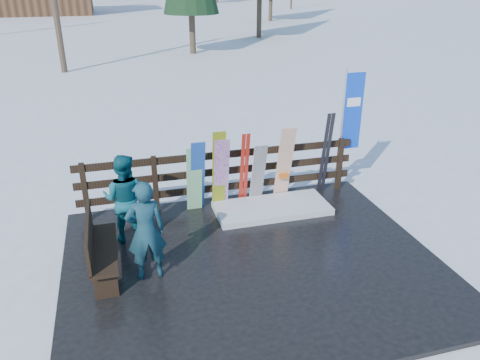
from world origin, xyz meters
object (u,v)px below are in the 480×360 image
object	(u,v)px
snowboard_1	(194,179)
snowboard_0	(198,176)
person_front	(146,231)
snowboard_2	(219,171)
bench	(98,246)
snowboard_5	(284,164)
person_back	(125,198)
rental_flag	(350,116)
snowboard_3	(221,174)
snowboard_4	(258,174)

from	to	relation	value
snowboard_1	snowboard_0	bearing A→B (deg)	-0.00
snowboard_0	person_front	xyz separation A→B (m)	(-1.15, -1.94, 0.06)
snowboard_2	snowboard_0	bearing A→B (deg)	-180.00
snowboard_1	snowboard_2	xyz separation A→B (m)	(0.48, 0.00, 0.13)
snowboard_2	bench	bearing A→B (deg)	-143.49
snowboard_5	person_front	distance (m)	3.50
snowboard_5	person_front	bearing A→B (deg)	-146.36
snowboard_1	person_front	distance (m)	2.22
person_back	snowboard_2	bearing A→B (deg)	-138.21
rental_flag	snowboard_2	bearing A→B (deg)	-174.60
snowboard_2	rental_flag	world-z (taller)	rental_flag
snowboard_3	person_back	size ratio (longest dim) A/B	0.95
rental_flag	person_back	bearing A→B (deg)	-168.21
person_front	person_back	distance (m)	1.26
snowboard_0	snowboard_4	distance (m)	1.22
snowboard_2	snowboard_4	world-z (taller)	snowboard_2
snowboard_2	person_back	distance (m)	1.94
snowboard_4	rental_flag	xyz separation A→B (m)	(2.06, 0.27, 0.95)
person_back	snowboard_3	bearing A→B (deg)	-138.72
snowboard_3	snowboard_1	bearing A→B (deg)	180.00
person_back	snowboard_5	bearing A→B (deg)	-146.87
bench	snowboard_4	bearing A→B (deg)	28.76
snowboard_2	snowboard_5	world-z (taller)	snowboard_2
person_back	snowboard_0	bearing A→B (deg)	-132.66
snowboard_5	snowboard_4	bearing A→B (deg)	180.00
snowboard_1	snowboard_4	bearing A→B (deg)	0.00
rental_flag	person_front	bearing A→B (deg)	-153.47
snowboard_0	snowboard_1	xyz separation A→B (m)	(-0.07, 0.00, -0.06)
snowboard_1	snowboard_3	xyz separation A→B (m)	(0.53, 0.00, 0.05)
snowboard_3	rental_flag	distance (m)	2.95
snowboard_1	person_back	bearing A→B (deg)	-152.07
rental_flag	person_back	size ratio (longest dim) A/B	1.64
bench	snowboard_1	size ratio (longest dim) A/B	1.08
snowboard_1	snowboard_5	world-z (taller)	snowboard_5
snowboard_3	person_front	bearing A→B (deg)	-129.82
rental_flag	snowboard_5	bearing A→B (deg)	-169.86
bench	snowboard_2	xyz separation A→B (m)	(2.29, 1.69, 0.30)
bench	snowboard_4	world-z (taller)	snowboard_4
snowboard_4	snowboard_5	distance (m)	0.57
person_back	snowboard_1	bearing A→B (deg)	-131.51
snowboard_2	snowboard_4	size ratio (longest dim) A/B	1.22
snowboard_1	person_back	distance (m)	1.51
bench	snowboard_5	world-z (taller)	snowboard_5
snowboard_2	rental_flag	xyz separation A→B (m)	(2.86, 0.27, 0.79)
person_front	snowboard_2	bearing A→B (deg)	-131.90
snowboard_2	snowboard_4	bearing A→B (deg)	0.00
snowboard_0	snowboard_1	distance (m)	0.09
bench	snowboard_1	xyz separation A→B (m)	(1.80, 1.69, 0.17)
rental_flag	snowboard_1	bearing A→B (deg)	-175.38
snowboard_0	snowboard_1	size ratio (longest dim) A/B	1.10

